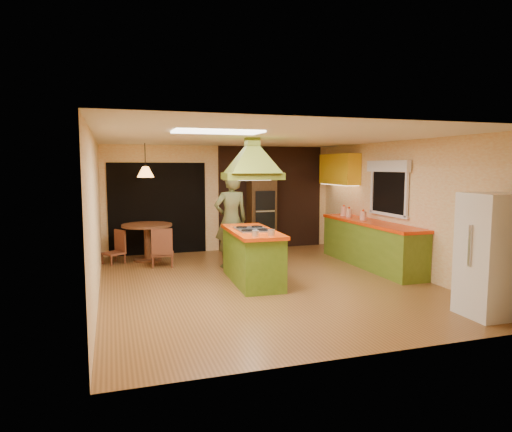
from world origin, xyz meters
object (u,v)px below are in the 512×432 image
object	(u,v)px
kitchen_island	(252,256)
man	(231,220)
canister_large	(344,211)
wall_oven	(261,212)
refrigerator	(491,255)
dining_table	(147,235)

from	to	relation	value
kitchen_island	man	world-z (taller)	man
man	canister_large	distance (m)	2.67
kitchen_island	canister_large	distance (m)	3.07
wall_oven	kitchen_island	bearing A→B (deg)	-108.57
kitchen_island	canister_large	bearing A→B (deg)	32.81
man	refrigerator	xyz separation A→B (m)	(2.56, -3.98, -0.11)
man	dining_table	xyz separation A→B (m)	(-1.55, 1.15, -0.39)
dining_table	canister_large	world-z (taller)	canister_large
dining_table	canister_large	size ratio (longest dim) A/B	5.12
kitchen_island	dining_table	bearing A→B (deg)	125.92
kitchen_island	man	distance (m)	1.36
kitchen_island	man	bearing A→B (deg)	94.64
man	dining_table	distance (m)	1.97
canister_large	dining_table	bearing A→B (deg)	168.02
refrigerator	man	bearing A→B (deg)	123.51
wall_oven	man	bearing A→B (deg)	-123.69
kitchen_island	refrigerator	distance (m)	3.71
dining_table	canister_large	bearing A→B (deg)	-11.98
kitchen_island	refrigerator	xyz separation A→B (m)	(2.51, -2.70, 0.37)
refrigerator	dining_table	size ratio (longest dim) A/B	1.57
kitchen_island	refrigerator	bearing A→B (deg)	-44.72
kitchen_island	man	xyz separation A→B (m)	(-0.05, 1.27, 0.48)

